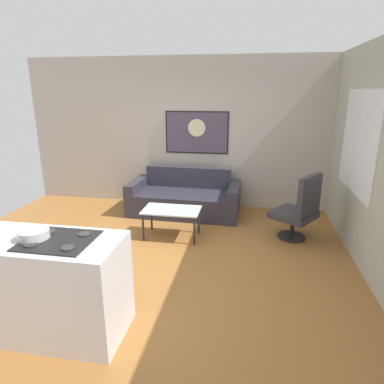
# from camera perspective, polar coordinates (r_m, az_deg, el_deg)

# --- Properties ---
(ground) EXTENTS (6.40, 6.40, 0.04)m
(ground) POSITION_cam_1_polar(r_m,az_deg,el_deg) (4.64, -5.89, -11.56)
(ground) COLOR #97612E
(back_wall) EXTENTS (6.40, 0.05, 2.80)m
(back_wall) POSITION_cam_1_polar(r_m,az_deg,el_deg) (6.49, -0.43, 9.94)
(back_wall) COLOR #ADA59B
(back_wall) RESTS_ON ground
(right_wall) EXTENTS (0.05, 6.40, 2.80)m
(right_wall) POSITION_cam_1_polar(r_m,az_deg,el_deg) (4.53, 28.73, 4.86)
(right_wall) COLOR #A8AA99
(right_wall) RESTS_ON ground
(couch) EXTENTS (2.02, 0.98, 0.80)m
(couch) POSITION_cam_1_polar(r_m,az_deg,el_deg) (6.18, -1.24, -1.18)
(couch) COLOR #2C2B37
(couch) RESTS_ON ground
(coffee_table) EXTENTS (0.86, 0.52, 0.45)m
(coffee_table) POSITION_cam_1_polar(r_m,az_deg,el_deg) (5.12, -3.50, -3.42)
(coffee_table) COLOR silver
(coffee_table) RESTS_ON ground
(armchair) EXTENTS (0.80, 0.81, 1.03)m
(armchair) POSITION_cam_1_polar(r_m,az_deg,el_deg) (5.25, 17.81, -2.87)
(armchair) COLOR black
(armchair) RESTS_ON ground
(kitchen_counter) EXTENTS (1.67, 0.66, 0.96)m
(kitchen_counter) POSITION_cam_1_polar(r_m,az_deg,el_deg) (3.52, -25.22, -14.05)
(kitchen_counter) COLOR silver
(kitchen_counter) RESTS_ON ground
(mixing_bowl) EXTENTS (0.27, 0.27, 0.09)m
(mixing_bowl) POSITION_cam_1_polar(r_m,az_deg,el_deg) (3.26, -25.33, -6.58)
(mixing_bowl) COLOR silver
(mixing_bowl) RESTS_ON kitchen_counter
(wall_painting) EXTENTS (1.20, 0.03, 0.79)m
(wall_painting) POSITION_cam_1_polar(r_m,az_deg,el_deg) (6.42, 0.81, 10.09)
(wall_painting) COLOR black
(window) EXTENTS (0.03, 1.47, 1.38)m
(window) POSITION_cam_1_polar(r_m,az_deg,el_deg) (5.07, 26.43, 7.57)
(window) COLOR silver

